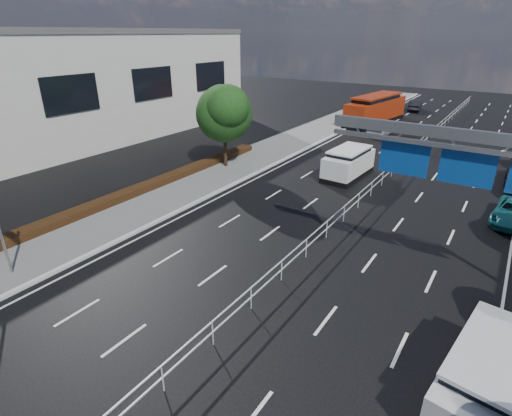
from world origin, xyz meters
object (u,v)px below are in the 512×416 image
Objects in this scene: near_car_dark at (415,105)px; near_car_silver at (382,127)px; overhead_gantry at (490,165)px; white_minivan at (348,163)px; red_bus at (376,109)px; silver_minivan at (492,380)px.

near_car_silver is at bearing 84.46° from near_car_dark.
overhead_gantry is 1.97× the size of white_minivan.
white_minivan is 0.45× the size of red_bus.
silver_minivan is (11.12, -17.31, -0.01)m from white_minivan.
silver_minivan is at bearing -75.56° from overhead_gantry.
red_bus is at bearing 72.67° from near_car_dark.
silver_minivan reaches higher than near_car_silver.
overhead_gantry is 1.86× the size of silver_minivan.
near_car_dark is (-12.26, 43.22, -4.89)m from overhead_gantry.
red_bus is (-14.24, 31.70, -3.85)m from overhead_gantry.
white_minivan is at bearing -69.40° from red_bus.
overhead_gantry is 15.44m from white_minivan.
white_minivan is 1.20× the size of near_car_dark.
near_car_dark is at bearing 113.51° from silver_minivan.
near_car_dark is at bearing 105.84° from overhead_gantry.
white_minivan is at bearing 130.55° from silver_minivan.
red_bus is (-4.68, 20.45, 0.67)m from white_minivan.
red_bus reaches higher than silver_minivan.
near_car_dark is 51.18m from silver_minivan.
near_car_silver is 17.07m from near_car_dark.
overhead_gantry is at bearing -58.11° from red_bus.
near_car_silver is (-2.09, 14.92, -0.26)m from white_minivan.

